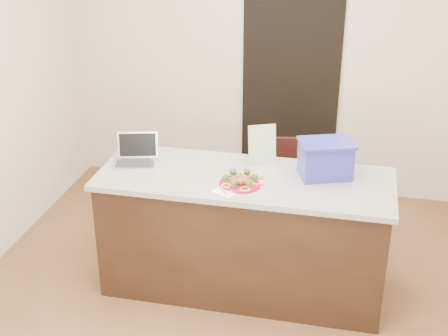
% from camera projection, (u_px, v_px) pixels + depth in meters
% --- Properties ---
extents(ground, '(4.00, 4.00, 0.00)m').
position_uv_depth(ground, '(236.00, 306.00, 4.50)').
color(ground, brown).
rests_on(ground, ground).
extents(room_shell, '(4.00, 4.00, 4.00)m').
position_uv_depth(room_shell, '(238.00, 91.00, 3.81)').
color(room_shell, white).
rests_on(room_shell, ground).
extents(doorway, '(0.90, 0.02, 2.00)m').
position_uv_depth(doorway, '(290.00, 91.00, 5.81)').
color(doorway, black).
rests_on(doorway, ground).
extents(island, '(2.06, 0.76, 0.92)m').
position_uv_depth(island, '(244.00, 233.00, 4.53)').
color(island, black).
rests_on(island, ground).
extents(plate, '(0.29, 0.29, 0.02)m').
position_uv_depth(plate, '(240.00, 183.00, 4.22)').
color(plate, maroon).
rests_on(plate, island).
extents(meatballs, '(0.12, 0.11, 0.04)m').
position_uv_depth(meatballs, '(241.00, 180.00, 4.20)').
color(meatballs, brown).
rests_on(meatballs, plate).
extents(broccoli, '(0.24, 0.24, 0.04)m').
position_uv_depth(broccoli, '(240.00, 177.00, 4.20)').
color(broccoli, '#1E4412').
rests_on(broccoli, plate).
extents(pepper_rings, '(0.28, 0.28, 0.01)m').
position_uv_depth(pepper_rings, '(240.00, 182.00, 4.21)').
color(pepper_rings, yellow).
rests_on(pepper_rings, plate).
extents(napkin, '(0.19, 0.19, 0.01)m').
position_uv_depth(napkin, '(227.00, 191.00, 4.13)').
color(napkin, white).
rests_on(napkin, island).
extents(fork, '(0.08, 0.13, 0.00)m').
position_uv_depth(fork, '(224.00, 189.00, 4.14)').
color(fork, silver).
rests_on(fork, napkin).
extents(knife, '(0.02, 0.17, 0.01)m').
position_uv_depth(knife, '(231.00, 191.00, 4.11)').
color(knife, white).
rests_on(knife, napkin).
extents(yogurt_bottle, '(0.03, 0.03, 0.07)m').
position_uv_depth(yogurt_bottle, '(261.00, 183.00, 4.17)').
color(yogurt_bottle, white).
rests_on(yogurt_bottle, island).
extents(laptop, '(0.34, 0.30, 0.21)m').
position_uv_depth(laptop, '(136.00, 154.00, 4.54)').
color(laptop, silver).
rests_on(laptop, island).
extents(leaflet, '(0.20, 0.12, 0.29)m').
position_uv_depth(leaflet, '(262.00, 144.00, 4.48)').
color(leaflet, white).
rests_on(leaflet, island).
extents(blue_box, '(0.43, 0.37, 0.26)m').
position_uv_depth(blue_box, '(325.00, 159.00, 4.29)').
color(blue_box, '#2B2A97').
rests_on(blue_box, island).
extents(chair, '(0.46, 0.46, 0.88)m').
position_uv_depth(chair, '(284.00, 185.00, 5.14)').
color(chair, black).
rests_on(chair, ground).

